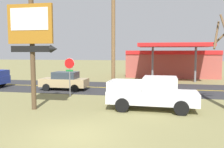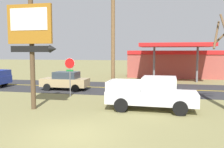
% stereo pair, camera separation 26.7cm
% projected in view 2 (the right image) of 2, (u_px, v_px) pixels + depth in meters
% --- Properties ---
extents(ground_plane, '(180.00, 180.00, 0.00)m').
position_uv_depth(ground_plane, '(72.00, 136.00, 9.63)').
color(ground_plane, olive).
extents(road_asphalt, '(140.00, 8.00, 0.02)m').
position_uv_depth(road_asphalt, '(123.00, 88.00, 22.29)').
color(road_asphalt, '#2B2B2D').
rests_on(road_asphalt, ground).
extents(road_centre_line, '(126.00, 0.20, 0.01)m').
position_uv_depth(road_centre_line, '(123.00, 88.00, 22.29)').
color(road_centre_line, gold).
rests_on(road_centre_line, road_asphalt).
extents(motel_sign, '(3.01, 0.54, 6.41)m').
position_uv_depth(motel_sign, '(31.00, 36.00, 13.62)').
color(motel_sign, brown).
rests_on(motel_sign, ground).
extents(stop_sign, '(0.80, 0.08, 2.95)m').
position_uv_depth(stop_sign, '(70.00, 70.00, 17.96)').
color(stop_sign, slate).
rests_on(stop_sign, ground).
extents(utility_pole, '(1.86, 0.26, 8.51)m').
position_uv_depth(utility_pole, '(113.00, 35.00, 15.85)').
color(utility_pole, brown).
rests_on(utility_pole, ground).
extents(gas_station, '(12.00, 11.50, 4.40)m').
position_uv_depth(gas_station, '(173.00, 63.00, 32.64)').
color(gas_station, '#A84C42').
rests_on(gas_station, ground).
extents(pickup_white_parked_on_lawn, '(5.26, 2.36, 1.96)m').
position_uv_depth(pickup_white_parked_on_lawn, '(152.00, 94.00, 13.88)').
color(pickup_white_parked_on_lawn, silver).
rests_on(pickup_white_parked_on_lawn, ground).
extents(car_tan_near_lane, '(4.20, 2.00, 1.64)m').
position_uv_depth(car_tan_near_lane, '(65.00, 81.00, 21.28)').
color(car_tan_near_lane, tan).
rests_on(car_tan_near_lane, ground).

